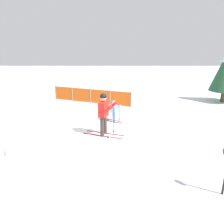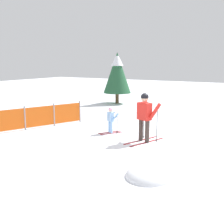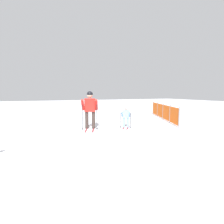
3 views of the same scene
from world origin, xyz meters
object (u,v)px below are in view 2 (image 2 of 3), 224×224
(skier_adult, at_px, (145,113))
(safety_fence, at_px, (25,118))
(conifer_far, at_px, (117,72))
(skier_child, at_px, (111,118))

(skier_adult, distance_m, safety_fence, 4.98)
(conifer_far, bearing_deg, skier_child, -151.74)
(skier_child, relative_size, safety_fence, 0.21)
(conifer_far, bearing_deg, skier_adult, -143.89)
(safety_fence, distance_m, conifer_far, 8.44)
(skier_child, xyz_separation_m, conifer_far, (6.89, 3.70, 1.48))
(skier_child, height_order, safety_fence, skier_child)
(safety_fence, bearing_deg, conifer_far, 3.25)
(skier_adult, height_order, skier_child, skier_adult)
(skier_child, bearing_deg, skier_adult, -70.44)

